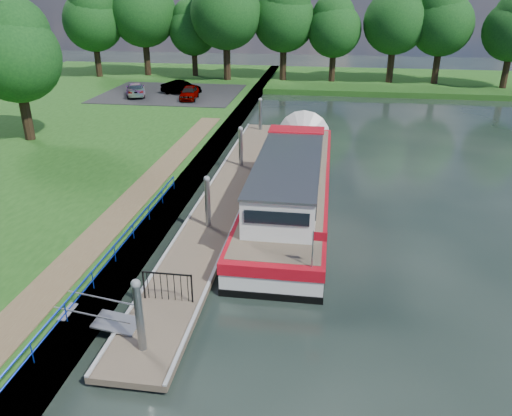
# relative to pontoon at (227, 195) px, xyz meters

# --- Properties ---
(ground) EXTENTS (160.00, 160.00, 0.00)m
(ground) POSITION_rel_pontoon_xyz_m (0.00, -13.00, -0.18)
(ground) COLOR black
(ground) RESTS_ON ground
(bank_edge) EXTENTS (1.10, 90.00, 0.78)m
(bank_edge) POSITION_rel_pontoon_xyz_m (-2.55, 2.00, 0.20)
(bank_edge) COLOR #473D2D
(bank_edge) RESTS_ON ground
(far_bank) EXTENTS (60.00, 18.00, 0.60)m
(far_bank) POSITION_rel_pontoon_xyz_m (12.00, 39.00, 0.12)
(far_bank) COLOR #1B4915
(far_bank) RESTS_ON ground
(footpath) EXTENTS (1.60, 40.00, 0.05)m
(footpath) POSITION_rel_pontoon_xyz_m (-4.40, -5.00, 0.62)
(footpath) COLOR brown
(footpath) RESTS_ON riverbank
(carpark) EXTENTS (14.00, 12.00, 0.06)m
(carpark) POSITION_rel_pontoon_xyz_m (-11.00, 25.00, 0.62)
(carpark) COLOR black
(carpark) RESTS_ON riverbank
(blue_fence) EXTENTS (0.04, 18.04, 0.72)m
(blue_fence) POSITION_rel_pontoon_xyz_m (-2.75, -10.00, 1.13)
(blue_fence) COLOR #0C2DBF
(blue_fence) RESTS_ON riverbank
(pontoon) EXTENTS (2.50, 30.00, 0.56)m
(pontoon) POSITION_rel_pontoon_xyz_m (0.00, 0.00, 0.00)
(pontoon) COLOR brown
(pontoon) RESTS_ON ground
(mooring_piles) EXTENTS (0.30, 27.30, 3.55)m
(mooring_piles) POSITION_rel_pontoon_xyz_m (0.00, 0.00, 1.10)
(mooring_piles) COLOR gray
(mooring_piles) RESTS_ON ground
(gangway) EXTENTS (2.58, 1.00, 0.92)m
(gangway) POSITION_rel_pontoon_xyz_m (-1.85, -12.50, 0.44)
(gangway) COLOR #A5A8AD
(gangway) RESTS_ON ground
(gate_panel) EXTENTS (1.85, 0.05, 1.15)m
(gate_panel) POSITION_rel_pontoon_xyz_m (-0.00, -10.80, 0.97)
(gate_panel) COLOR black
(gate_panel) RESTS_ON ground
(barge) EXTENTS (4.36, 21.15, 4.78)m
(barge) POSITION_rel_pontoon_xyz_m (3.60, 0.70, 0.90)
(barge) COLOR black
(barge) RESTS_ON ground
(horizon_trees) EXTENTS (54.38, 10.03, 12.87)m
(horizon_trees) POSITION_rel_pontoon_xyz_m (-1.61, 35.68, 7.76)
(horizon_trees) COLOR #332316
(horizon_trees) RESTS_ON ground
(bank_tree_a) EXTENTS (6.12, 6.12, 9.72)m
(bank_tree_a) POSITION_rel_pontoon_xyz_m (-15.99, 7.08, 6.84)
(bank_tree_a) COLOR #332316
(bank_tree_a) RESTS_ON riverbank
(car_a) EXTENTS (1.89, 3.94, 1.30)m
(car_a) POSITION_rel_pontoon_xyz_m (-8.22, 22.19, 1.30)
(car_a) COLOR #999999
(car_a) RESTS_ON carpark
(car_b) EXTENTS (4.30, 2.37, 1.34)m
(car_b) POSITION_rel_pontoon_xyz_m (-9.77, 24.61, 1.32)
(car_b) COLOR #999999
(car_b) RESTS_ON carpark
(car_c) EXTENTS (3.35, 4.85, 1.30)m
(car_c) POSITION_rel_pontoon_xyz_m (-14.05, 23.04, 1.30)
(car_c) COLOR #999999
(car_c) RESTS_ON carpark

